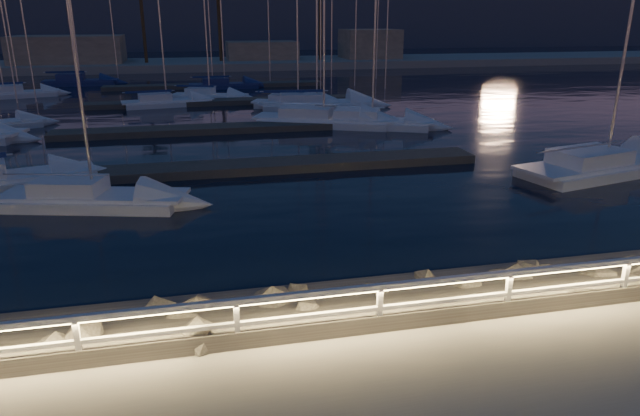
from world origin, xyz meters
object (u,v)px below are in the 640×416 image
at_px(sailboat_b, 89,196).
at_px(sailboat_l, 314,103).
at_px(sailboat_d, 602,164).
at_px(sailboat_i, 17,93).
at_px(sailboat_n, 208,95).
at_px(sailboat_k, 223,84).
at_px(sailboat_g, 296,103).
at_px(sailboat_m, 79,81).
at_px(sailboat_j, 164,101).
at_px(guard_rail, 331,302).
at_px(sailboat_c, 369,121).
at_px(sailboat_h, 320,119).

relative_size(sailboat_b, sailboat_l, 0.77).
xyz_separation_m(sailboat_d, sailboat_i, (-33.55, 34.34, -0.03)).
bearing_deg(sailboat_l, sailboat_n, 144.59).
relative_size(sailboat_d, sailboat_l, 1.01).
relative_size(sailboat_i, sailboat_k, 0.94).
xyz_separation_m(sailboat_g, sailboat_k, (-4.86, 14.32, -0.01)).
bearing_deg(sailboat_m, sailboat_j, -60.99).
xyz_separation_m(sailboat_d, sailboat_m, (-29.77, 43.06, 0.00)).
height_order(guard_rail, sailboat_g, sailboat_g).
height_order(guard_rail, sailboat_b, sailboat_b).
bearing_deg(sailboat_j, sailboat_m, 109.16).
distance_m(guard_rail, sailboat_c, 26.96).
distance_m(sailboat_c, sailboat_m, 37.25).
relative_size(sailboat_h, sailboat_n, 1.41).
xyz_separation_m(sailboat_c, sailboat_d, (7.08, -13.52, 0.02)).
bearing_deg(sailboat_i, sailboat_b, -87.81).
height_order(sailboat_i, sailboat_l, sailboat_l).
bearing_deg(sailboat_c, sailboat_i, 166.68).
distance_m(sailboat_d, sailboat_h, 17.91).
height_order(sailboat_g, sailboat_l, sailboat_l).
bearing_deg(sailboat_l, sailboat_d, -62.10).
height_order(sailboat_k, sailboat_n, sailboat_k).
bearing_deg(sailboat_k, sailboat_m, 156.30).
relative_size(sailboat_i, sailboat_n, 1.02).
height_order(guard_rail, sailboat_j, sailboat_j).
bearing_deg(sailboat_i, sailboat_j, -48.69).
xyz_separation_m(sailboat_d, sailboat_n, (-16.91, 29.02, -0.05)).
relative_size(sailboat_k, sailboat_m, 0.95).
bearing_deg(sailboat_i, sailboat_l, -42.28).
relative_size(sailboat_b, sailboat_j, 1.01).
bearing_deg(sailboat_m, sailboat_n, -46.88).
bearing_deg(sailboat_c, guard_rail, -84.24).
relative_size(guard_rail, sailboat_c, 3.26).
distance_m(sailboat_d, sailboat_g, 25.06).
relative_size(sailboat_c, sailboat_m, 1.07).
height_order(sailboat_b, sailboat_c, sailboat_c).
bearing_deg(sailboat_g, sailboat_h, -66.36).
distance_m(sailboat_b, sailboat_h, 19.24).
distance_m(sailboat_h, sailboat_j, 15.19).
height_order(sailboat_m, sailboat_n, sailboat_m).
bearing_deg(sailboat_g, sailboat_i, 176.23).
distance_m(sailboat_i, sailboat_j, 15.57).
bearing_deg(sailboat_b, sailboat_c, 56.37).
xyz_separation_m(guard_rail, sailboat_l, (6.94, 34.00, -0.93)).
xyz_separation_m(guard_rail, sailboat_i, (-17.66, 46.29, -0.96)).
bearing_deg(sailboat_n, sailboat_j, -118.78).
bearing_deg(sailboat_k, sailboat_h, -79.25).
bearing_deg(sailboat_b, sailboat_j, 100.90).
xyz_separation_m(guard_rail, sailboat_d, (15.90, 11.94, -0.93)).
bearing_deg(sailboat_d, sailboat_l, 99.13).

